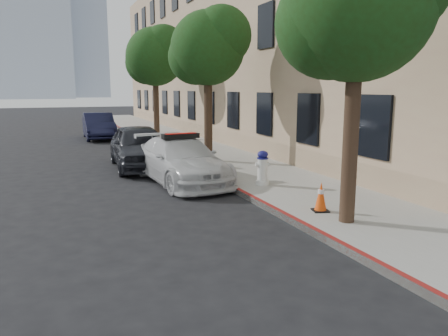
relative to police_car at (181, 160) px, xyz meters
The scene contains 13 objects.
ground 3.65m from the police_car, 107.84° to the right, with size 120.00×120.00×0.00m, color black.
sidewalk 7.07m from the police_car, 69.20° to the left, with size 3.20×50.00×0.15m, color gray.
curb_strip 6.68m from the police_car, 81.70° to the left, with size 0.12×50.00×0.15m, color maroon.
building 14.78m from the police_car, 55.03° to the left, with size 8.00×36.00×10.00m, color tan.
tower_right 133.54m from the police_car, 86.56° to the left, with size 14.00×14.00×44.00m, color #9EA8B7.
tree_near 6.77m from the police_car, 71.39° to the right, with size 2.92×2.82×5.62m.
tree_mid 4.71m from the police_car, 54.55° to the left, with size 2.77×2.64×5.43m.
tree_far 11.35m from the police_car, 80.18° to the left, with size 3.10×3.00×5.81m.
police_car is the anchor object (origin of this frame).
parked_car_mid 2.97m from the police_car, 102.81° to the left, with size 1.79×4.45×1.52m, color #202229.
parked_car_far 12.66m from the police_car, 94.38° to the left, with size 1.50×4.31×1.42m, color black.
fire_hydrant 2.53m from the police_car, 45.56° to the right, with size 0.40×0.36×0.94m.
traffic_cone 4.93m from the police_car, 69.28° to the right, with size 0.41×0.41×0.63m.
Camera 1 is at (-2.49, -8.82, 2.76)m, focal length 35.00 mm.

